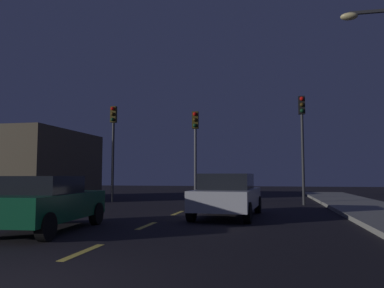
{
  "coord_description": "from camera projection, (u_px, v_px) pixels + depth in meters",
  "views": [
    {
      "loc": [
        3.48,
        -4.12,
        1.45
      ],
      "look_at": [
        -0.17,
        13.76,
        2.96
      ],
      "focal_mm": 35.36,
      "sensor_mm": 36.0,
      "label": 1
    }
  ],
  "objects": [
    {
      "name": "ground_plane",
      "position": [
        153.0,
        223.0,
        11.43
      ],
      "size": [
        80.0,
        80.0,
        0.0
      ],
      "primitive_type": "plane",
      "color": "black"
    },
    {
      "name": "lane_stripe_second",
      "position": [
        83.0,
        252.0,
        7.14
      ],
      "size": [
        0.16,
        1.6,
        0.01
      ],
      "primitive_type": "cube",
      "color": "#EACC4C",
      "rests_on": "ground_plane"
    },
    {
      "name": "lane_stripe_third",
      "position": [
        147.0,
        226.0,
        10.85
      ],
      "size": [
        0.16,
        1.6,
        0.01
      ],
      "primitive_type": "cube",
      "color": "#EACC4C",
      "rests_on": "ground_plane"
    },
    {
      "name": "lane_stripe_fourth",
      "position": [
        178.0,
        213.0,
        14.56
      ],
      "size": [
        0.16,
        1.6,
        0.01
      ],
      "primitive_type": "cube",
      "color": "#EACC4C",
      "rests_on": "ground_plane"
    },
    {
      "name": "lane_stripe_fifth",
      "position": [
        196.0,
        205.0,
        18.27
      ],
      "size": [
        0.16,
        1.6,
        0.01
      ],
      "primitive_type": "cube",
      "color": "#EACC4C",
      "rests_on": "ground_plane"
    },
    {
      "name": "traffic_signal_left",
      "position": [
        113.0,
        135.0,
        20.71
      ],
      "size": [
        0.32,
        0.38,
        5.25
      ],
      "color": "#2D2D30",
      "rests_on": "ground_plane"
    },
    {
      "name": "traffic_signal_center",
      "position": [
        195.0,
        139.0,
        19.77
      ],
      "size": [
        0.32,
        0.38,
        4.8
      ],
      "color": "#4C4C51",
      "rests_on": "ground_plane"
    },
    {
      "name": "traffic_signal_right",
      "position": [
        302.0,
        129.0,
        18.72
      ],
      "size": [
        0.32,
        0.38,
        5.39
      ],
      "color": "#2D2D30",
      "rests_on": "ground_plane"
    },
    {
      "name": "car_stopped_ahead",
      "position": [
        228.0,
        195.0,
        13.19
      ],
      "size": [
        2.22,
        4.5,
        1.51
      ],
      "color": "silver",
      "rests_on": "ground_plane"
    },
    {
      "name": "car_adjacent_lane",
      "position": [
        42.0,
        202.0,
        9.83
      ],
      "size": [
        2.25,
        4.14,
        1.43
      ],
      "color": "#0F4C2D",
      "rests_on": "ground_plane"
    },
    {
      "name": "storefront_left",
      "position": [
        38.0,
        165.0,
        23.23
      ],
      "size": [
        4.87,
        7.63,
        4.13
      ],
      "primitive_type": "cube",
      "color": "brown",
      "rests_on": "ground_plane"
    }
  ]
}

